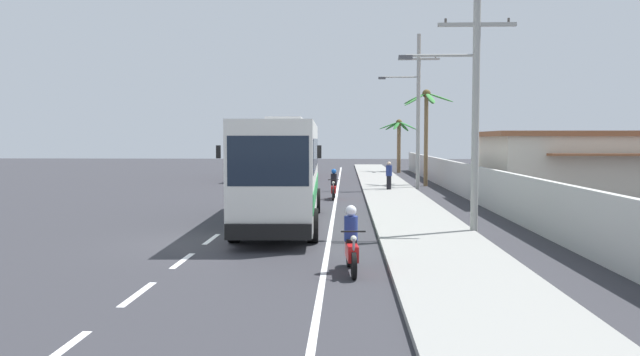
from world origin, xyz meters
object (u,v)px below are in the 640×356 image
Objects in this scene: utility_pole_mid at (417,107)px; palm_nearest at (426,115)px; motorcycle_trailing at (334,187)px; motorcycle_beside_bus at (351,245)px; pedestrian_near_kerb at (389,175)px; utility_pole_nearest at (473,100)px; palm_second at (399,135)px; roadside_building at (608,167)px; coach_bus_far_lane at (275,153)px; coach_bus_foreground at (283,168)px.

utility_pole_mid reaches higher than palm_nearest.
motorcycle_trailing is 9.38m from utility_pole_mid.
motorcycle_beside_bus is 22.59m from pedestrian_near_kerb.
palm_second is (0.84, 37.54, -0.89)m from utility_pole_nearest.
motorcycle_trailing is 13.26m from utility_pole_nearest.
motorcycle_trailing is 26.47m from palm_second.
utility_pole_nearest reaches higher than pedestrian_near_kerb.
palm_second is (4.80, 43.53, 2.84)m from motorcycle_beside_bus.
utility_pole_nearest is 13.97m from roadside_building.
coach_bus_far_lane is 6.37× the size of motorcycle_beside_bus.
coach_bus_foreground is 1.23× the size of utility_pole_mid.
coach_bus_far_lane is 1.53× the size of utility_pole_nearest.
utility_pole_mid is 0.80× the size of roadside_building.
motorcycle_trailing is 1.19× the size of pedestrian_near_kerb.
utility_pole_nearest reaches higher than palm_nearest.
coach_bus_foreground is 8.66m from motorcycle_beside_bus.
coach_bus_foreground is 7.18× the size of pedestrian_near_kerb.
palm_nearest is at bearing 68.00° from coach_bus_foreground.
coach_bus_far_lane is 18.41m from motorcycle_trailing.
utility_pole_nearest is 21.07m from palm_nearest.
coach_bus_foreground is at bearing -151.13° from roadside_building.
coach_bus_far_lane is at bearing 106.03° from motorcycle_trailing.
utility_pole_mid is at bearing 89.09° from utility_pole_nearest.
roadside_building is at bearing -45.55° from coach_bus_far_lane.
palm_second reaches higher than pedestrian_near_kerb.
palm_second is at bearing 91.26° from palm_nearest.
coach_bus_foreground is 9.86m from motorcycle_trailing.
roadside_building is (7.55, -10.47, -2.93)m from palm_nearest.
coach_bus_foreground is at bearing -99.95° from motorcycle_trailing.
pedestrian_near_kerb is at bearing -133.77° from utility_pole_mid.
coach_bus_far_lane is 15.30m from utility_pole_mid.
utility_pole_nearest is at bearing -68.22° from motorcycle_trailing.
coach_bus_far_lane is 14.11m from palm_nearest.
palm_second is at bearing 106.35° from roadside_building.
palm_nearest reaches higher than pedestrian_near_kerb.
utility_pole_nearest reaches higher than coach_bus_foreground.
motorcycle_beside_bus is at bearing -80.67° from coach_bus_far_lane.
coach_bus_foreground is 27.47m from coach_bus_far_lane.
pedestrian_near_kerb is (8.25, -13.00, -1.01)m from coach_bus_far_lane.
motorcycle_trailing is at bearing -122.71° from palm_nearest.
coach_bus_foreground is at bearing 142.20° from pedestrian_near_kerb.
utility_pole_mid is at bearing -62.71° from pedestrian_near_kerb.
motorcycle_trailing is at bearing 111.78° from utility_pole_nearest.
coach_bus_foreground is 2.38× the size of palm_second.
coach_bus_foreground reaches higher than roadside_building.
palm_nearest is at bearing 125.80° from roadside_building.
coach_bus_far_lane is 26.48m from roadside_building.
motorcycle_beside_bus is 0.40× the size of palm_second.
palm_second is 28.17m from roadside_building.
utility_pole_mid is (1.83, 1.91, 4.10)m from pedestrian_near_kerb.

